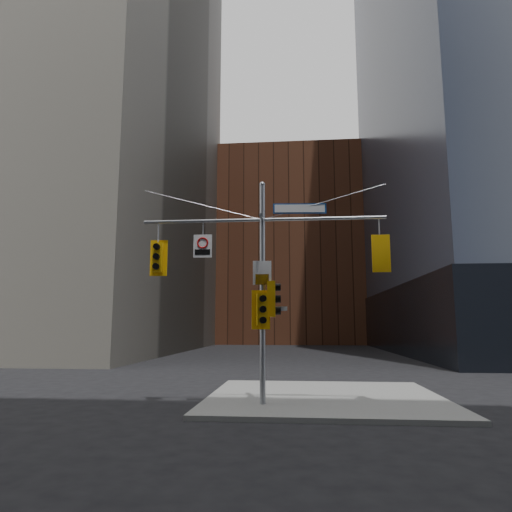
% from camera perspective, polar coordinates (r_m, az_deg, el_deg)
% --- Properties ---
extents(ground, '(160.00, 160.00, 0.00)m').
position_cam_1_polar(ground, '(12.91, 0.10, -20.11)').
color(ground, black).
rests_on(ground, ground).
extents(sidewalk_corner, '(8.00, 8.00, 0.15)m').
position_cam_1_polar(sidewalk_corner, '(16.81, 8.54, -17.08)').
color(sidewalk_corner, gray).
rests_on(sidewalk_corner, ground).
extents(brick_midrise, '(26.00, 20.00, 28.00)m').
position_cam_1_polar(brick_midrise, '(71.53, 4.35, 0.58)').
color(brick_midrise, brown).
rests_on(brick_midrise, ground).
extents(signal_assembly, '(8.00, 0.80, 7.30)m').
position_cam_1_polar(signal_assembly, '(14.75, 0.81, -1.44)').
color(signal_assembly, '#96999F').
rests_on(signal_assembly, ground).
extents(traffic_light_west_arm, '(0.58, 0.48, 1.22)m').
position_cam_1_polar(traffic_light_west_arm, '(15.49, -12.20, -0.16)').
color(traffic_light_west_arm, '#F7B00D').
rests_on(traffic_light_west_arm, ground).
extents(traffic_light_east_arm, '(0.57, 0.45, 1.19)m').
position_cam_1_polar(traffic_light_east_arm, '(14.99, 15.27, 0.23)').
color(traffic_light_east_arm, '#F7B00D').
rests_on(traffic_light_east_arm, ground).
extents(traffic_light_pole_side, '(0.45, 0.39, 1.14)m').
position_cam_1_polar(traffic_light_pole_side, '(14.65, 2.10, -5.39)').
color(traffic_light_pole_side, '#F7B00D').
rests_on(traffic_light_pole_side, ground).
extents(traffic_light_pole_front, '(0.58, 0.54, 1.23)m').
position_cam_1_polar(traffic_light_pole_front, '(14.38, 0.73, -6.70)').
color(traffic_light_pole_front, '#F7B00D').
rests_on(traffic_light_pole_front, ground).
extents(street_sign_blade, '(1.74, 0.18, 0.34)m').
position_cam_1_polar(street_sign_blade, '(15.08, 5.49, 5.93)').
color(street_sign_blade, navy).
rests_on(street_sign_blade, ground).
extents(regulatory_sign_arm, '(0.61, 0.07, 0.77)m').
position_cam_1_polar(regulatory_sign_arm, '(15.13, -6.69, 1.34)').
color(regulatory_sign_arm, silver).
rests_on(regulatory_sign_arm, ground).
extents(regulatory_sign_pole, '(0.59, 0.10, 0.77)m').
position_cam_1_polar(regulatory_sign_pole, '(14.62, 0.77, -2.19)').
color(regulatory_sign_pole, silver).
rests_on(regulatory_sign_pole, ground).
extents(street_blade_ew, '(0.68, 0.08, 0.14)m').
position_cam_1_polar(street_blade_ew, '(14.63, 2.59, -6.60)').
color(street_blade_ew, silver).
rests_on(street_blade_ew, ground).
extents(street_blade_ns, '(0.07, 0.84, 0.17)m').
position_cam_1_polar(street_blade_ns, '(15.10, 0.96, -7.18)').
color(street_blade_ns, '#145926').
rests_on(street_blade_ns, ground).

